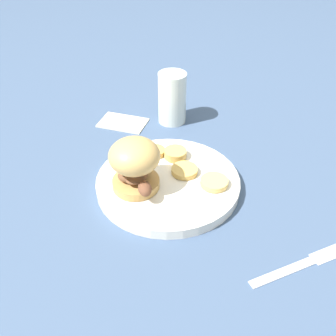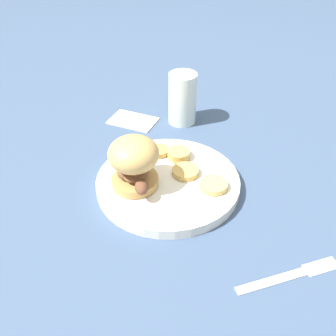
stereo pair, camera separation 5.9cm
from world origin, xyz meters
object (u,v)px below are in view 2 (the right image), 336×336
dinner_plate (168,182)px  sandwich (134,162)px  fork (290,275)px  drinking_glass (182,99)px

dinner_plate → sandwich: size_ratio=2.72×
dinner_plate → sandwich: (-0.05, -0.04, 0.07)m
dinner_plate → fork: size_ratio=1.82×
sandwich → fork: bearing=-20.0°
drinking_glass → sandwich: bearing=-92.0°
dinner_plate → drinking_glass: 0.26m
sandwich → drinking_glass: drinking_glass is taller
sandwich → drinking_glass: bearing=88.0°
dinner_plate → fork: (0.25, -0.15, -0.01)m
drinking_glass → fork: bearing=-53.9°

